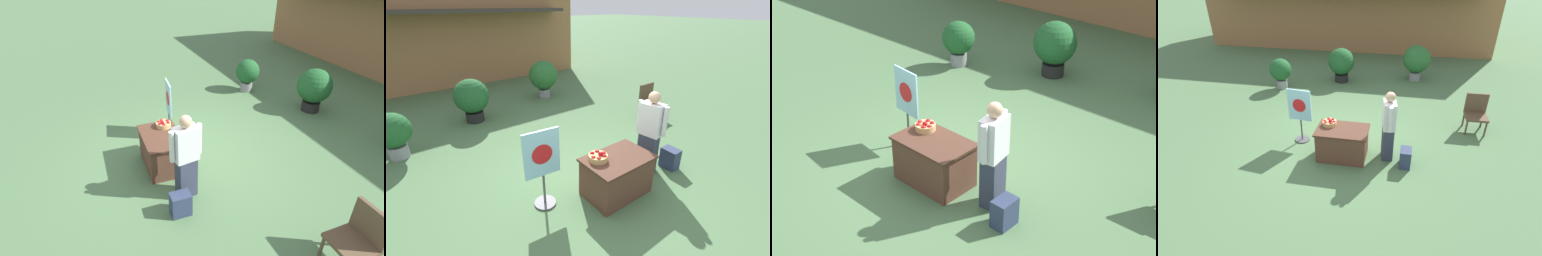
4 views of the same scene
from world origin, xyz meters
TOP-DOWN VIEW (x-y plane):
  - ground_plane at (0.00, 0.00)m, footprint 120.00×120.00m
  - display_table at (0.17, -0.64)m, footprint 1.15×0.76m
  - apple_basket at (-0.15, -0.50)m, footprint 0.31×0.31m
  - person_visitor at (1.17, -0.47)m, footprint 0.33×0.60m
  - backpack at (1.59, -0.72)m, footprint 0.24×0.34m
  - poster_board at (-0.97, -0.14)m, footprint 0.59×0.36m
  - patio_chair at (3.33, 1.25)m, footprint 0.56×0.56m
  - potted_plant_near_left at (-2.77, 3.00)m, footprint 0.74×0.74m
  - potted_plant_far_left at (-0.85, 3.97)m, footprint 0.93×0.93m
  - potted_plant_far_right at (1.78, 4.64)m, footprint 0.98×0.98m

SIDE VIEW (x-z plane):
  - ground_plane at x=0.00m, z-range 0.00..0.00m
  - backpack at x=1.59m, z-range 0.00..0.42m
  - display_table at x=0.17m, z-range 0.00..0.73m
  - patio_chair at x=3.33m, z-range 0.04..1.01m
  - potted_plant_near_left at x=-2.77m, z-range 0.10..1.12m
  - potted_plant_far_left at x=-0.85m, z-range 0.09..1.31m
  - poster_board at x=-0.97m, z-range 0.07..1.43m
  - potted_plant_far_right at x=1.78m, z-range 0.12..1.39m
  - apple_basket at x=-0.15m, z-range 0.71..0.87m
  - person_visitor at x=1.17m, z-range 0.01..1.64m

